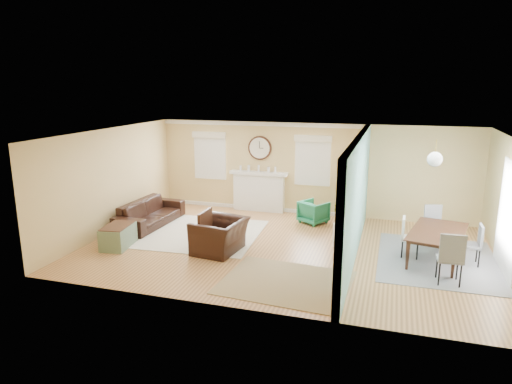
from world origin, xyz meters
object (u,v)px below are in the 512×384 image
sofa (150,213)px  green_chair (314,212)px  dining_table (438,246)px  eames_chair (220,236)px  credenza (348,216)px

sofa → green_chair: bearing=-68.4°
sofa → dining_table: 7.11m
eames_chair → credenza: (2.56, 2.33, 0.03)m
sofa → green_chair: 4.35m
sofa → eames_chair: (2.49, -1.31, 0.04)m
sofa → credenza: 5.16m
green_chair → eames_chair: bearing=91.7°
dining_table → green_chair: bearing=69.9°
green_chair → sofa: bearing=51.4°
green_chair → credenza: credenza is taller
eames_chair → dining_table: 4.68m
sofa → eames_chair: size_ratio=1.97×
sofa → dining_table: sofa is taller
sofa → dining_table: size_ratio=1.22×
eames_chair → green_chair: bearing=156.9°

